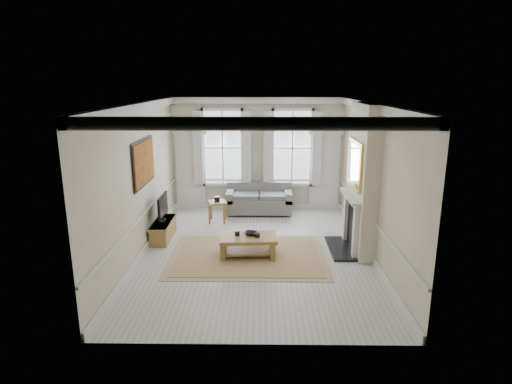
{
  "coord_description": "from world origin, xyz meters",
  "views": [
    {
      "loc": [
        0.12,
        -9.26,
        3.85
      ],
      "look_at": [
        -0.01,
        0.75,
        1.25
      ],
      "focal_mm": 30.0,
      "sensor_mm": 36.0,
      "label": 1
    }
  ],
  "objects_px": {
    "side_table": "(217,205)",
    "tv_stand": "(163,230)",
    "coffee_table": "(248,240)",
    "sofa": "(259,201)"
  },
  "relations": [
    {
      "from": "coffee_table",
      "to": "tv_stand",
      "type": "distance_m",
      "value": 2.44
    },
    {
      "from": "sofa",
      "to": "side_table",
      "type": "relative_size",
      "value": 3.19
    },
    {
      "from": "sofa",
      "to": "coffee_table",
      "type": "relative_size",
      "value": 1.47
    },
    {
      "from": "side_table",
      "to": "coffee_table",
      "type": "bearing_deg",
      "value": -68.99
    },
    {
      "from": "sofa",
      "to": "coffee_table",
      "type": "distance_m",
      "value": 3.35
    },
    {
      "from": "coffee_table",
      "to": "tv_stand",
      "type": "height_order",
      "value": "coffee_table"
    },
    {
      "from": "side_table",
      "to": "tv_stand",
      "type": "distance_m",
      "value": 1.85
    },
    {
      "from": "side_table",
      "to": "sofa",
      "type": "bearing_deg",
      "value": 37.14
    },
    {
      "from": "tv_stand",
      "to": "sofa",
      "type": "bearing_deg",
      "value": 43.16
    },
    {
      "from": "side_table",
      "to": "coffee_table",
      "type": "relative_size",
      "value": 0.46
    }
  ]
}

